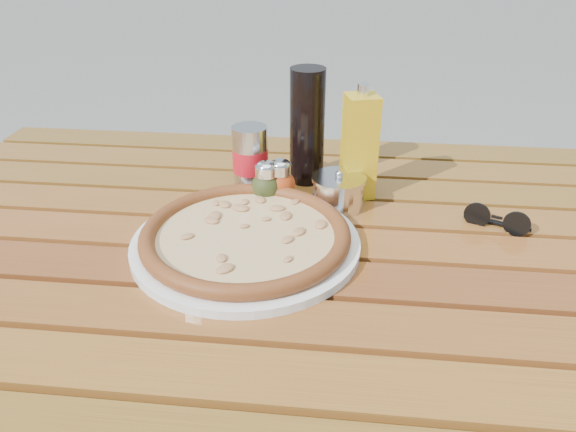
# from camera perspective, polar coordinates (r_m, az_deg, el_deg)

# --- Properties ---
(table) EXTENTS (1.40, 0.90, 0.75)m
(table) POSITION_cam_1_polar(r_m,az_deg,el_deg) (0.95, -0.13, -6.15)
(table) COLOR #3B1D0D
(table) RESTS_ON ground
(plate) EXTENTS (0.37, 0.37, 0.01)m
(plate) POSITION_cam_1_polar(r_m,az_deg,el_deg) (0.89, -4.30, -2.79)
(plate) COLOR white
(plate) RESTS_ON table
(pizza) EXTENTS (0.35, 0.35, 0.03)m
(pizza) POSITION_cam_1_polar(r_m,az_deg,el_deg) (0.88, -4.34, -1.92)
(pizza) COLOR #F8E5B1
(pizza) RESTS_ON plate
(pepper_shaker) EXTENTS (0.07, 0.07, 0.08)m
(pepper_shaker) POSITION_cam_1_polar(r_m,az_deg,el_deg) (1.01, -0.78, 3.56)
(pepper_shaker) COLOR #BF4215
(pepper_shaker) RESTS_ON table
(oregano_shaker) EXTENTS (0.07, 0.07, 0.08)m
(oregano_shaker) POSITION_cam_1_polar(r_m,az_deg,el_deg) (1.01, -2.21, 3.34)
(oregano_shaker) COLOR #3A441B
(oregano_shaker) RESTS_ON table
(dark_bottle) EXTENTS (0.08, 0.08, 0.22)m
(dark_bottle) POSITION_cam_1_polar(r_m,az_deg,el_deg) (1.07, 1.96, 9.07)
(dark_bottle) COLOR black
(dark_bottle) RESTS_ON table
(soda_can) EXTENTS (0.09, 0.09, 0.12)m
(soda_can) POSITION_cam_1_polar(r_m,az_deg,el_deg) (1.06, -3.85, 5.90)
(soda_can) COLOR silver
(soda_can) RESTS_ON table
(olive_oil_cruet) EXTENTS (0.07, 0.07, 0.21)m
(olive_oil_cruet) POSITION_cam_1_polar(r_m,az_deg,el_deg) (1.02, 7.26, 7.04)
(olive_oil_cruet) COLOR gold
(olive_oil_cruet) RESTS_ON table
(parmesan_tin) EXTENTS (0.13, 0.13, 0.07)m
(parmesan_tin) POSITION_cam_1_polar(r_m,az_deg,el_deg) (1.00, 5.14, 2.48)
(parmesan_tin) COLOR silver
(parmesan_tin) RESTS_ON table
(sunglasses) EXTENTS (0.11, 0.06, 0.04)m
(sunglasses) POSITION_cam_1_polar(r_m,az_deg,el_deg) (1.00, 20.44, -0.38)
(sunglasses) COLOR black
(sunglasses) RESTS_ON table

